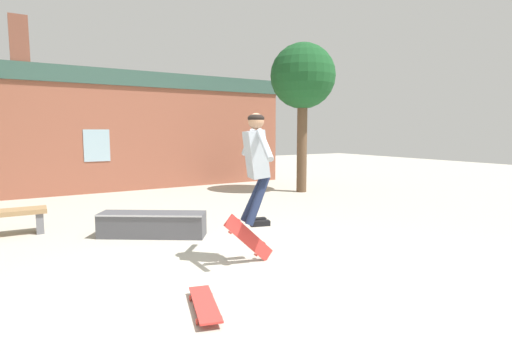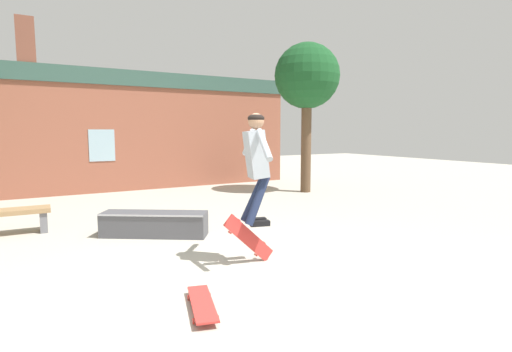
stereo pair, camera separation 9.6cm
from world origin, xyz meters
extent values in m
plane|color=#B2AD9E|center=(0.00, 0.00, 0.00)|extent=(40.00, 40.00, 0.00)
cube|color=#93513D|center=(0.00, 8.47, 1.53)|extent=(11.63, 0.40, 3.07)
cube|color=#335147|center=(0.00, 8.47, 3.30)|extent=(12.22, 0.52, 0.46)
cube|color=brown|center=(-2.02, 8.47, 4.11)|extent=(0.44, 0.44, 1.16)
cube|color=#99B7C6|center=(-0.29, 8.26, 1.37)|extent=(0.70, 0.02, 0.90)
cylinder|color=brown|center=(4.84, 5.48, 1.32)|extent=(0.29, 0.29, 2.63)
sphere|color=#194C23|center=(4.84, 5.48, 3.33)|extent=(1.85, 1.85, 1.85)
cube|color=slate|center=(-2.00, 4.16, 0.18)|extent=(0.13, 0.37, 0.36)
cube|color=#4C4C51|center=(-0.39, 2.84, 0.20)|extent=(1.72, 1.36, 0.41)
cube|color=#B7B7BC|center=(-0.52, 2.65, 0.40)|extent=(1.48, 1.00, 0.02)
cube|color=#9EA8B2|center=(0.38, 0.76, 1.47)|extent=(0.38, 0.41, 0.64)
sphere|color=#A37556|center=(0.38, 0.76, 1.90)|extent=(0.26, 0.26, 0.21)
ellipsoid|color=black|center=(0.38, 0.76, 1.94)|extent=(0.27, 0.27, 0.12)
cylinder|color=#1E2847|center=(0.40, 0.84, 0.88)|extent=(0.37, 0.28, 0.68)
cube|color=black|center=(0.43, 0.84, 0.56)|extent=(0.28, 0.17, 0.07)
cylinder|color=#1E2847|center=(0.36, 0.68, 0.88)|extent=(0.40, 0.14, 0.68)
cube|color=black|center=(0.39, 0.67, 0.56)|extent=(0.28, 0.17, 0.07)
cylinder|color=#9EA8B2|center=(0.49, 1.14, 1.61)|extent=(0.21, 0.51, 0.39)
cylinder|color=#9EA8B2|center=(0.28, 0.39, 1.61)|extent=(0.21, 0.51, 0.39)
cube|color=red|center=(0.29, 0.79, 0.35)|extent=(0.76, 0.04, 0.72)
cylinder|color=#DB3D33|center=(0.55, 0.84, 0.24)|extent=(0.05, 0.06, 0.05)
cylinder|color=#DB3D33|center=(0.41, 0.83, 0.09)|extent=(0.05, 0.06, 0.05)
cylinder|color=#DB3D33|center=(0.16, 0.84, 0.60)|extent=(0.05, 0.06, 0.05)
cylinder|color=#DB3D33|center=(0.02, 0.83, 0.45)|extent=(0.05, 0.06, 0.05)
cube|color=red|center=(-0.80, -0.19, 0.07)|extent=(0.44, 0.90, 0.02)
cylinder|color=#DB3D33|center=(-0.77, -0.49, 0.03)|extent=(0.03, 0.06, 0.05)
cylinder|color=#DB3D33|center=(-0.99, -0.42, 0.03)|extent=(0.03, 0.06, 0.05)
cylinder|color=#DB3D33|center=(-0.62, 0.04, 0.03)|extent=(0.03, 0.06, 0.05)
cylinder|color=#DB3D33|center=(-0.84, 0.10, 0.03)|extent=(0.03, 0.06, 0.05)
camera|label=1|loc=(-2.35, -3.69, 1.78)|focal=28.00mm
camera|label=2|loc=(-2.27, -3.74, 1.78)|focal=28.00mm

